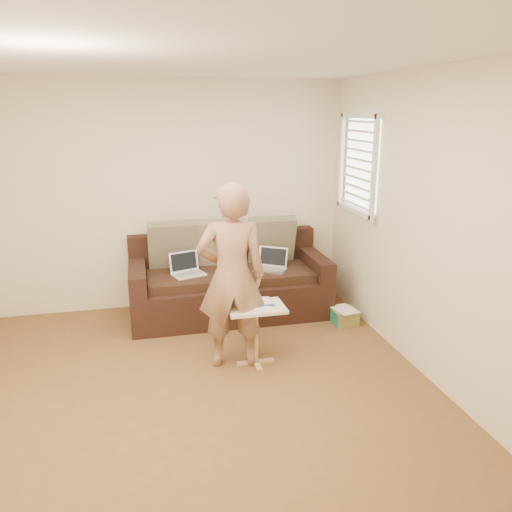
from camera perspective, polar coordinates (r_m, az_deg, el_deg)
The scene contains 18 objects.
floor at distance 4.22m, azimuth -6.46°, elevation -16.25°, with size 4.50×4.50×0.00m, color brown.
ceiling at distance 3.58m, azimuth -7.87°, elevation 21.54°, with size 4.50×4.50×0.00m, color white.
wall_back at distance 5.89m, azimuth -9.59°, elevation 6.62°, with size 4.00×4.00×0.00m, color beige.
wall_front at distance 1.66m, azimuth 2.27°, elevation -19.23°, with size 4.00×4.00×0.00m, color beige.
wall_right at distance 4.37m, azimuth 19.95°, elevation 2.57°, with size 4.50×4.50×0.00m, color beige.
window_blinds at distance 5.58m, azimuth 11.51°, elevation 10.16°, with size 0.12×0.88×1.08m, color white, non-canonical shape.
sofa at distance 5.71m, azimuth -3.04°, elevation -2.54°, with size 2.20×0.95×0.85m, color black, non-canonical shape.
pillow_left at distance 5.77m, azimuth -9.41°, elevation 1.24°, with size 0.55×0.14×0.55m, color #665E4B, non-canonical shape.
pillow_mid at distance 5.82m, azimuth -3.99°, elevation 1.55°, with size 0.55×0.14×0.55m, color #747053, non-canonical shape.
pillow_right at distance 5.93m, azimuth 1.75°, elevation 1.87°, with size 0.55×0.14×0.55m, color #665E4B, non-canonical shape.
laptop_silver at distance 5.67m, azimuth 1.63°, elevation -1.64°, with size 0.34×0.25×0.23m, color #B7BABC, non-canonical shape.
laptop_white at distance 5.56m, azimuth -7.62°, elevation -2.17°, with size 0.34×0.24×0.24m, color white, non-canonical shape.
person at distance 4.45m, azimuth -2.78°, elevation -2.34°, with size 0.62×0.42×1.69m, color #956751.
side_table at distance 4.65m, azimuth -0.03°, elevation -8.91°, with size 0.51×0.36×0.57m, color silver, non-canonical shape.
drinking_glass at distance 4.53m, azimuth -2.22°, elevation -4.92°, with size 0.07×0.07×0.12m, color silver, non-canonical shape.
scissors at distance 4.53m, azimuth 1.06°, elevation -5.62°, with size 0.18×0.10×0.02m, color silver, non-canonical shape.
paper_on_table at distance 4.60m, azimuth 0.35°, elevation -5.33°, with size 0.21×0.30×0.00m, color white, non-canonical shape.
striped_box at distance 5.64m, azimuth 9.99°, elevation -6.74°, with size 0.27×0.27×0.17m, color orange, non-canonical shape.
Camera 1 is at (-0.37, -3.55, 2.26)m, focal length 35.33 mm.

